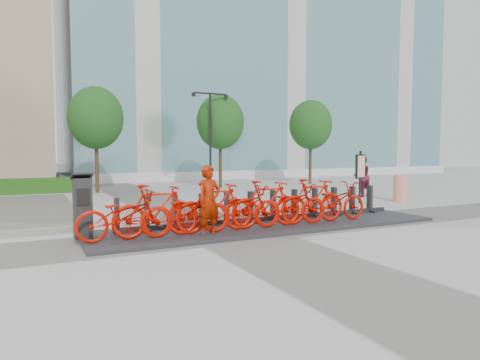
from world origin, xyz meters
name	(u,v)px	position (x,y,z in m)	size (l,w,h in m)	color
ground	(231,233)	(0.00, 0.00, 0.00)	(120.00, 120.00, 0.00)	#A4A4A4
glass_building	(248,42)	(14.00, 26.00, 12.00)	(32.00, 16.00, 24.00)	teal
hedge_b	(16,186)	(-5.00, 13.20, 0.35)	(6.00, 1.20, 0.70)	#1A4D13
tree_1	(96,118)	(-1.50, 12.00, 3.59)	(2.60, 2.60, 5.10)	#3A2A18
tree_2	(220,122)	(5.00, 12.00, 3.59)	(2.60, 2.60, 5.10)	#3A2A18
tree_3	(311,125)	(11.00, 12.00, 3.59)	(2.60, 2.60, 5.10)	#3A2A18
streetlamp	(210,129)	(4.00, 11.00, 3.13)	(2.00, 0.20, 5.00)	black
dock_pad	(270,226)	(1.30, 0.30, 0.04)	(9.60, 2.40, 0.08)	#2D2D32
dock_rail_posts	(263,206)	(1.36, 0.77, 0.51)	(8.02, 0.50, 0.85)	#27282A
bike_0	(124,216)	(-2.60, -0.05, 0.63)	(0.73, 2.08, 1.09)	#CB0E00
bike_1	(157,211)	(-1.88, -0.05, 0.69)	(0.57, 2.02, 1.21)	#CB0E00
bike_2	(187,211)	(-1.16, -0.05, 0.63)	(0.73, 2.08, 1.09)	#CB0E00
bike_3	(215,207)	(-0.44, -0.05, 0.69)	(0.57, 2.02, 1.21)	#CB0E00
bike_4	(242,208)	(0.28, -0.05, 0.63)	(0.73, 2.08, 1.09)	#CB0E00
bike_5	(267,204)	(1.00, -0.05, 0.69)	(0.57, 2.02, 1.21)	#CB0E00
bike_6	(290,204)	(1.72, -0.05, 0.63)	(0.73, 2.08, 1.09)	#CB0E00
bike_7	(313,201)	(2.44, -0.05, 0.69)	(0.57, 2.02, 1.21)	#CB0E00
bike_8	(334,202)	(3.16, -0.05, 0.63)	(0.73, 2.08, 1.09)	#CB0E00
kiosk	(83,207)	(-3.39, 0.56, 0.79)	(0.48, 0.41, 1.49)	#27282A
worker_red	(209,201)	(-0.65, -0.20, 0.85)	(0.62, 0.41, 1.71)	#9A1B01
pedestrian	(361,176)	(8.75, 5.02, 0.91)	(0.88, 0.69, 1.82)	maroon
construction_barrel	(400,188)	(8.95, 2.98, 0.53)	(0.55, 0.55, 1.06)	#FF3900
map_sign	(360,169)	(7.01, 3.17, 1.35)	(0.65, 0.34, 2.04)	black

